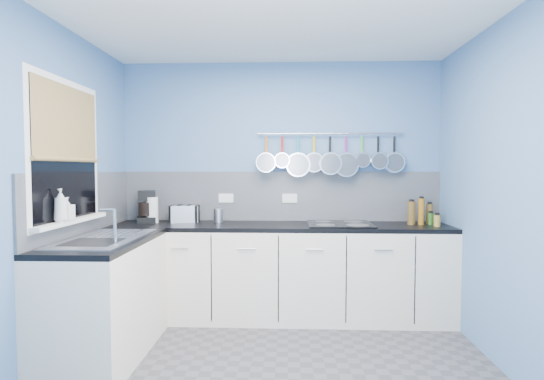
# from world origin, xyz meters

# --- Properties ---
(floor) EXTENTS (3.20, 3.00, 0.02)m
(floor) POSITION_xyz_m (0.00, 0.00, -0.01)
(floor) COLOR #47474C
(floor) RESTS_ON ground
(ceiling) EXTENTS (3.20, 3.00, 0.02)m
(ceiling) POSITION_xyz_m (0.00, 0.00, 2.51)
(ceiling) COLOR white
(ceiling) RESTS_ON ground
(wall_back) EXTENTS (3.20, 0.02, 2.50)m
(wall_back) POSITION_xyz_m (0.00, 1.51, 1.25)
(wall_back) COLOR #4E76A7
(wall_back) RESTS_ON ground
(wall_front) EXTENTS (3.20, 0.02, 2.50)m
(wall_front) POSITION_xyz_m (0.00, -1.51, 1.25)
(wall_front) COLOR #4E76A7
(wall_front) RESTS_ON ground
(wall_left) EXTENTS (0.02, 3.00, 2.50)m
(wall_left) POSITION_xyz_m (-1.61, 0.00, 1.25)
(wall_left) COLOR #4E76A7
(wall_left) RESTS_ON ground
(wall_right) EXTENTS (0.02, 3.00, 2.50)m
(wall_right) POSITION_xyz_m (1.61, 0.00, 1.25)
(wall_right) COLOR #4E76A7
(wall_right) RESTS_ON ground
(backsplash_back) EXTENTS (3.20, 0.02, 0.50)m
(backsplash_back) POSITION_xyz_m (0.00, 1.49, 1.15)
(backsplash_back) COLOR gray
(backsplash_back) RESTS_ON wall_back
(backsplash_left) EXTENTS (0.02, 1.80, 0.50)m
(backsplash_left) POSITION_xyz_m (-1.59, 0.60, 1.15)
(backsplash_left) COLOR gray
(backsplash_left) RESTS_ON wall_left
(cabinet_run_back) EXTENTS (3.20, 0.60, 0.86)m
(cabinet_run_back) POSITION_xyz_m (0.00, 1.20, 0.43)
(cabinet_run_back) COLOR silver
(cabinet_run_back) RESTS_ON ground
(worktop_back) EXTENTS (3.20, 0.60, 0.04)m
(worktop_back) POSITION_xyz_m (0.00, 1.20, 0.88)
(worktop_back) COLOR black
(worktop_back) RESTS_ON cabinet_run_back
(cabinet_run_left) EXTENTS (0.60, 1.20, 0.86)m
(cabinet_run_left) POSITION_xyz_m (-1.30, 0.30, 0.43)
(cabinet_run_left) COLOR silver
(cabinet_run_left) RESTS_ON ground
(worktop_left) EXTENTS (0.60, 1.20, 0.04)m
(worktop_left) POSITION_xyz_m (-1.30, 0.30, 0.88)
(worktop_left) COLOR black
(worktop_left) RESTS_ON cabinet_run_left
(window_frame) EXTENTS (0.01, 1.00, 1.10)m
(window_frame) POSITION_xyz_m (-1.58, 0.30, 1.55)
(window_frame) COLOR white
(window_frame) RESTS_ON wall_left
(window_glass) EXTENTS (0.01, 0.90, 1.00)m
(window_glass) POSITION_xyz_m (-1.57, 0.30, 1.55)
(window_glass) COLOR black
(window_glass) RESTS_ON wall_left
(bamboo_blind) EXTENTS (0.01, 0.90, 0.55)m
(bamboo_blind) POSITION_xyz_m (-1.56, 0.30, 1.77)
(bamboo_blind) COLOR #A58251
(bamboo_blind) RESTS_ON wall_left
(window_sill) EXTENTS (0.10, 0.98, 0.03)m
(window_sill) POSITION_xyz_m (-1.55, 0.30, 1.04)
(window_sill) COLOR white
(window_sill) RESTS_ON wall_left
(sink_unit) EXTENTS (0.50, 0.95, 0.01)m
(sink_unit) POSITION_xyz_m (-1.30, 0.30, 0.90)
(sink_unit) COLOR silver
(sink_unit) RESTS_ON worktop_left
(mixer_tap) EXTENTS (0.12, 0.08, 0.26)m
(mixer_tap) POSITION_xyz_m (-1.14, 0.12, 1.03)
(mixer_tap) COLOR silver
(mixer_tap) RESTS_ON worktop_left
(socket_left) EXTENTS (0.15, 0.01, 0.09)m
(socket_left) POSITION_xyz_m (-0.55, 1.48, 1.13)
(socket_left) COLOR white
(socket_left) RESTS_ON backsplash_back
(socket_right) EXTENTS (0.15, 0.01, 0.09)m
(socket_right) POSITION_xyz_m (0.10, 1.48, 1.13)
(socket_right) COLOR white
(socket_right) RESTS_ON backsplash_back
(pot_rail) EXTENTS (1.45, 0.02, 0.02)m
(pot_rail) POSITION_xyz_m (0.50, 1.45, 1.78)
(pot_rail) COLOR silver
(pot_rail) RESTS_ON wall_back
(soap_bottle_a) EXTENTS (0.11, 0.11, 0.24)m
(soap_bottle_a) POSITION_xyz_m (-1.53, 0.12, 1.17)
(soap_bottle_a) COLOR white
(soap_bottle_a) RESTS_ON window_sill
(soap_bottle_b) EXTENTS (0.09, 0.09, 0.17)m
(soap_bottle_b) POSITION_xyz_m (-1.53, 0.21, 1.14)
(soap_bottle_b) COLOR white
(soap_bottle_b) RESTS_ON window_sill
(paper_towel) EXTENTS (0.14, 0.14, 0.25)m
(paper_towel) POSITION_xyz_m (-1.25, 1.26, 1.03)
(paper_towel) COLOR white
(paper_towel) RESTS_ON worktop_back
(coffee_maker) EXTENTS (0.23, 0.24, 0.31)m
(coffee_maker) POSITION_xyz_m (-1.31, 1.27, 1.06)
(coffee_maker) COLOR black
(coffee_maker) RESTS_ON worktop_back
(toaster) EXTENTS (0.29, 0.20, 0.17)m
(toaster) POSITION_xyz_m (-0.94, 1.33, 0.98)
(toaster) COLOR silver
(toaster) RESTS_ON worktop_back
(canister) EXTENTS (0.11, 0.11, 0.13)m
(canister) POSITION_xyz_m (-0.60, 1.34, 0.97)
(canister) COLOR silver
(canister) RESTS_ON worktop_back
(hob) EXTENTS (0.61, 0.53, 0.01)m
(hob) POSITION_xyz_m (0.58, 1.20, 0.91)
(hob) COLOR black
(hob) RESTS_ON worktop_back
(pan_0) EXTENTS (0.20, 0.13, 0.39)m
(pan_0) POSITION_xyz_m (-0.13, 1.44, 1.59)
(pan_0) COLOR silver
(pan_0) RESTS_ON pot_rail
(pan_1) EXTENTS (0.16, 0.11, 0.35)m
(pan_1) POSITION_xyz_m (0.02, 1.44, 1.61)
(pan_1) COLOR silver
(pan_1) RESTS_ON pot_rail
(pan_2) EXTENTS (0.24, 0.08, 0.43)m
(pan_2) POSITION_xyz_m (0.18, 1.44, 1.56)
(pan_2) COLOR silver
(pan_2) RESTS_ON pot_rail
(pan_3) EXTENTS (0.20, 0.08, 0.39)m
(pan_3) POSITION_xyz_m (0.34, 1.44, 1.59)
(pan_3) COLOR silver
(pan_3) RESTS_ON pot_rail
(pan_4) EXTENTS (0.22, 0.12, 0.41)m
(pan_4) POSITION_xyz_m (0.50, 1.44, 1.57)
(pan_4) COLOR silver
(pan_4) RESTS_ON pot_rail
(pan_5) EXTENTS (0.24, 0.10, 0.43)m
(pan_5) POSITION_xyz_m (0.66, 1.44, 1.56)
(pan_5) COLOR silver
(pan_5) RESTS_ON pot_rail
(pan_6) EXTENTS (0.15, 0.09, 0.34)m
(pan_6) POSITION_xyz_m (0.82, 1.44, 1.61)
(pan_6) COLOR silver
(pan_6) RESTS_ON pot_rail
(pan_7) EXTENTS (0.17, 0.12, 0.36)m
(pan_7) POSITION_xyz_m (0.98, 1.44, 1.60)
(pan_7) COLOR silver
(pan_7) RESTS_ON pot_rail
(pan_8) EXTENTS (0.20, 0.07, 0.39)m
(pan_8) POSITION_xyz_m (1.14, 1.44, 1.59)
(pan_8) COLOR silver
(pan_8) RESTS_ON pot_rail
(condiment_0) EXTENTS (0.06, 0.06, 0.19)m
(condiment_0) POSITION_xyz_m (1.45, 1.30, 1.00)
(condiment_0) COLOR brown
(condiment_0) RESTS_ON worktop_back
(condiment_1) EXTENTS (0.05, 0.05, 0.19)m
(condiment_1) POSITION_xyz_m (1.38, 1.33, 0.99)
(condiment_1) COLOR #4C190C
(condiment_1) RESTS_ON worktop_back
(condiment_2) EXTENTS (0.06, 0.06, 0.12)m
(condiment_2) POSITION_xyz_m (1.29, 1.33, 0.96)
(condiment_2) COLOR #3F721E
(condiment_2) RESTS_ON worktop_back
(condiment_3) EXTENTS (0.05, 0.05, 0.11)m
(condiment_3) POSITION_xyz_m (1.43, 1.23, 0.96)
(condiment_3) COLOR #265919
(condiment_3) RESTS_ON worktop_back
(condiment_4) EXTENTS (0.06, 0.06, 0.25)m
(condiment_4) POSITION_xyz_m (1.34, 1.23, 1.02)
(condiment_4) COLOR #8C5914
(condiment_4) RESTS_ON worktop_back
(condiment_5) EXTENTS (0.07, 0.07, 0.22)m
(condiment_5) POSITION_xyz_m (1.25, 1.23, 1.01)
(condiment_5) COLOR brown
(condiment_5) RESTS_ON worktop_back
(condiment_6) EXTENTS (0.06, 0.06, 0.11)m
(condiment_6) POSITION_xyz_m (1.45, 1.11, 0.95)
(condiment_6) COLOR olive
(condiment_6) RESTS_ON worktop_back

